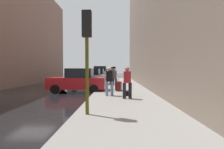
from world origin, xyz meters
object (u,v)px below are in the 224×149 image
object	(u,v)px
parked_red_hatchback	(78,81)
fire_hydrant	(104,83)
parked_gray_coupe	(96,75)
pedestrian_with_fedora	(112,75)
rolling_suitcase	(119,86)
parked_white_van	(99,73)
pedestrian_in_red_jacket	(127,81)
traffic_light	(87,40)
duffel_bag	(126,93)
parked_silver_sedan	(89,77)
pedestrian_in_jeans	(109,80)
parked_blue_sedan	(102,73)
pedestrian_with_beanie	(114,77)

from	to	relation	value
parked_red_hatchback	fire_hydrant	bearing A→B (deg)	56.19
parked_gray_coupe	pedestrian_with_fedora	distance (m)	7.72
parked_gray_coupe	rolling_suitcase	xyz separation A→B (m)	(3.08, -12.10, -0.36)
parked_white_van	pedestrian_in_red_jacket	bearing A→B (deg)	-80.61
traffic_light	parked_white_van	bearing A→B (deg)	94.36
traffic_light	duffel_bag	xyz separation A→B (m)	(1.62, 4.38, -2.47)
parked_gray_coupe	parked_red_hatchback	bearing A→B (deg)	-90.00
parked_silver_sedan	pedestrian_in_jeans	xyz separation A→B (m)	(2.48, -8.32, 0.26)
parked_blue_sedan	rolling_suitcase	xyz separation A→B (m)	(3.08, -23.40, -0.36)
parked_blue_sedan	pedestrian_with_beanie	world-z (taller)	pedestrian_with_beanie
fire_hydrant	rolling_suitcase	xyz separation A→B (m)	(1.28, -3.11, -0.01)
parked_white_van	traffic_light	world-z (taller)	traffic_light
parked_red_hatchback	parked_silver_sedan	distance (m)	5.64
fire_hydrant	pedestrian_in_red_jacket	size ratio (longest dim) A/B	0.41
parked_white_van	parked_gray_coupe	bearing A→B (deg)	-90.00
parked_white_van	fire_hydrant	distance (m)	14.74
parked_silver_sedan	pedestrian_with_beanie	size ratio (longest dim) A/B	2.38
parked_red_hatchback	parked_blue_sedan	bearing A→B (deg)	90.00
parked_gray_coupe	traffic_light	distance (m)	18.85
parked_red_hatchback	rolling_suitcase	bearing A→B (deg)	-7.74
traffic_light	rolling_suitcase	distance (m)	7.05
pedestrian_with_beanie	parked_gray_coupe	bearing A→B (deg)	103.50
fire_hydrant	traffic_light	size ratio (longest dim) A/B	0.20
parked_gray_coupe	parked_blue_sedan	world-z (taller)	same
traffic_light	fire_hydrant	bearing A→B (deg)	90.30
parked_blue_sedan	traffic_light	distance (m)	30.09
parked_white_van	pedestrian_in_red_jacket	xyz separation A→B (m)	(3.48, -21.01, 0.07)
fire_hydrant	rolling_suitcase	size ratio (longest dim) A/B	0.68
fire_hydrant	duffel_bag	bearing A→B (deg)	-72.45
parked_silver_sedan	pedestrian_in_jeans	bearing A→B (deg)	-73.41
traffic_light	rolling_suitcase	bearing A→B (deg)	79.41
parked_silver_sedan	parked_gray_coupe	xyz separation A→B (m)	(-0.00, 6.04, 0.00)
parked_white_van	pedestrian_with_fedora	world-z (taller)	parked_white_van
pedestrian_in_red_jacket	pedestrian_with_beanie	bearing A→B (deg)	100.55
parked_red_hatchback	parked_white_van	bearing A→B (deg)	90.00
pedestrian_in_red_jacket	parked_white_van	bearing A→B (deg)	99.39
parked_red_hatchback	pedestrian_in_jeans	bearing A→B (deg)	-47.16
pedestrian_in_jeans	traffic_light	bearing A→B (deg)	-98.24
pedestrian_in_red_jacket	traffic_light	bearing A→B (deg)	-116.23
pedestrian_in_jeans	rolling_suitcase	size ratio (longest dim) A/B	1.64
parked_white_van	pedestrian_with_fedora	xyz separation A→B (m)	(2.48, -12.94, 0.10)
parked_blue_sedan	parked_gray_coupe	bearing A→B (deg)	-90.00
parked_red_hatchback	fire_hydrant	xyz separation A→B (m)	(1.80, 2.69, -0.35)
parked_red_hatchback	parked_white_van	size ratio (longest dim) A/B	0.91
pedestrian_with_beanie	duffel_bag	world-z (taller)	pedestrian_with_beanie
parked_red_hatchback	rolling_suitcase	world-z (taller)	parked_red_hatchback
parked_white_van	rolling_suitcase	distance (m)	18.01
parked_gray_coupe	pedestrian_with_beanie	distance (m)	11.69
parked_silver_sedan	fire_hydrant	bearing A→B (deg)	-58.57
pedestrian_in_jeans	duffel_bag	bearing A→B (deg)	4.11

